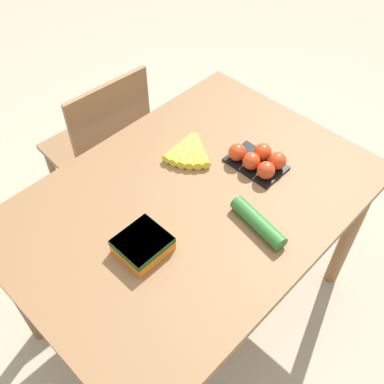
{
  "coord_description": "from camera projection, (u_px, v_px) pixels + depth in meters",
  "views": [
    {
      "loc": [
        -0.73,
        -0.7,
        1.93
      ],
      "look_at": [
        0.0,
        0.0,
        0.79
      ],
      "focal_mm": 42.0,
      "sensor_mm": 36.0,
      "label": 1
    }
  ],
  "objects": [
    {
      "name": "cucumber_near",
      "position": [
        258.0,
        222.0,
        1.44
      ],
      "size": [
        0.09,
        0.22,
        0.05
      ],
      "color": "#2D702D",
      "rests_on": "dining_table"
    },
    {
      "name": "banana_bunch",
      "position": [
        190.0,
        150.0,
        1.68
      ],
      "size": [
        0.18,
        0.17,
        0.03
      ],
      "color": "brown",
      "rests_on": "dining_table"
    },
    {
      "name": "carrot_bag",
      "position": [
        143.0,
        244.0,
        1.38
      ],
      "size": [
        0.15,
        0.14,
        0.06
      ],
      "color": "orange",
      "rests_on": "dining_table"
    },
    {
      "name": "chair",
      "position": [
        103.0,
        150.0,
        2.11
      ],
      "size": [
        0.44,
        0.42,
        0.91
      ],
      "rotation": [
        0.0,
        0.0,
        3.09
      ],
      "color": "#8E6642",
      "rests_on": "ground_plane"
    },
    {
      "name": "ground_plane",
      "position": [
        192.0,
        304.0,
        2.12
      ],
      "size": [
        12.0,
        12.0,
        0.0
      ],
      "primitive_type": "plane",
      "color": "#B7A88E"
    },
    {
      "name": "tomato_pack",
      "position": [
        258.0,
        160.0,
        1.62
      ],
      "size": [
        0.14,
        0.21,
        0.07
      ],
      "color": "black",
      "rests_on": "dining_table"
    },
    {
      "name": "dining_table",
      "position": [
        192.0,
        217.0,
        1.62
      ],
      "size": [
        1.27,
        0.9,
        0.76
      ],
      "color": "olive",
      "rests_on": "ground_plane"
    }
  ]
}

